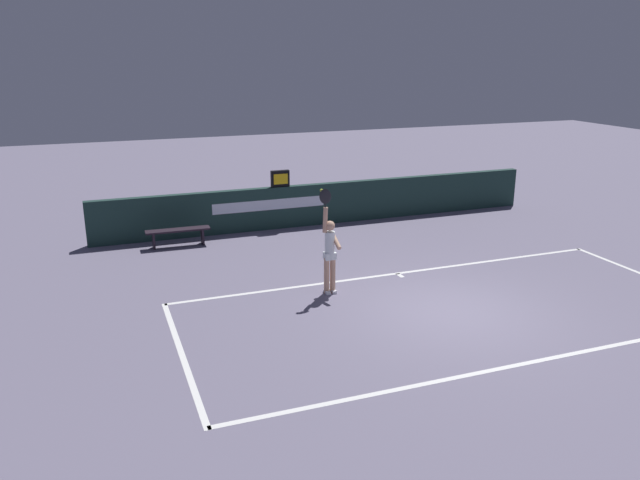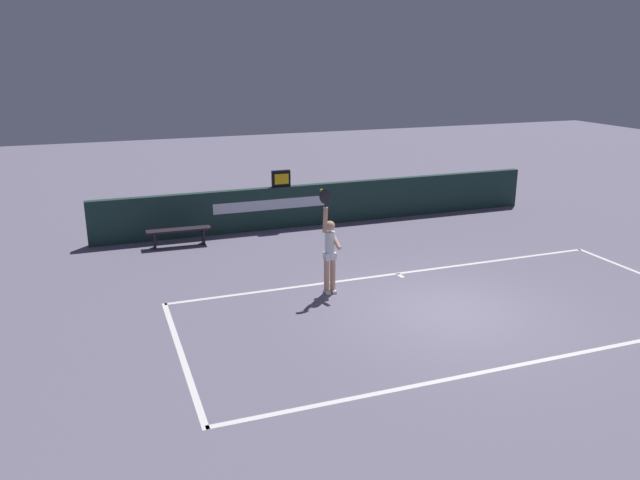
{
  "view_description": "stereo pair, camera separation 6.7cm",
  "coord_description": "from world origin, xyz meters",
  "px_view_note": "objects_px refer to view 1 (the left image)",
  "views": [
    {
      "loc": [
        -6.98,
        -10.61,
        5.35
      ],
      "look_at": [
        -2.27,
        1.97,
        1.27
      ],
      "focal_mm": 35.06,
      "sensor_mm": 36.0,
      "label": 1
    },
    {
      "loc": [
        -6.91,
        -10.63,
        5.35
      ],
      "look_at": [
        -2.27,
        1.97,
        1.27
      ],
      "focal_mm": 35.06,
      "sensor_mm": 36.0,
      "label": 2
    }
  ],
  "objects_px": {
    "tennis_player": "(330,250)",
    "tennis_ball": "(321,190)",
    "speed_display": "(280,179)",
    "courtside_bench_near": "(178,233)"
  },
  "relations": [
    {
      "from": "tennis_player",
      "to": "tennis_ball",
      "type": "distance_m",
      "value": 1.4
    },
    {
      "from": "speed_display",
      "to": "tennis_player",
      "type": "distance_m",
      "value": 5.76
    },
    {
      "from": "tennis_player",
      "to": "courtside_bench_near",
      "type": "xyz_separation_m",
      "value": [
        -2.74,
        4.84,
        -0.63
      ]
    },
    {
      "from": "speed_display",
      "to": "courtside_bench_near",
      "type": "bearing_deg",
      "value": -165.53
    },
    {
      "from": "tennis_player",
      "to": "courtside_bench_near",
      "type": "distance_m",
      "value": 5.6
    },
    {
      "from": "speed_display",
      "to": "courtside_bench_near",
      "type": "relative_size",
      "value": 0.32
    },
    {
      "from": "tennis_player",
      "to": "tennis_ball",
      "type": "bearing_deg",
      "value": 160.37
    },
    {
      "from": "speed_display",
      "to": "tennis_player",
      "type": "height_order",
      "value": "tennis_player"
    },
    {
      "from": "courtside_bench_near",
      "to": "tennis_player",
      "type": "bearing_deg",
      "value": -60.54
    },
    {
      "from": "tennis_ball",
      "to": "courtside_bench_near",
      "type": "height_order",
      "value": "tennis_ball"
    }
  ]
}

